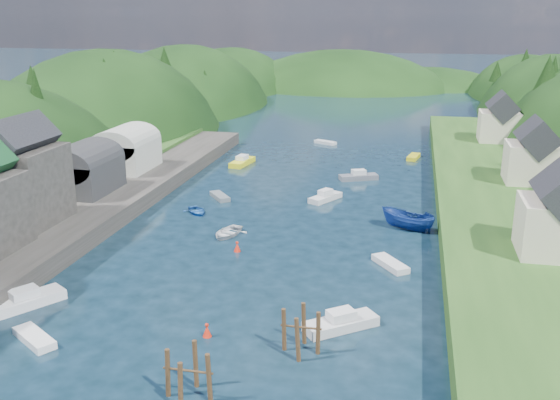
% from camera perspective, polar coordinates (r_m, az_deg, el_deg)
% --- Properties ---
extents(ground, '(600.00, 600.00, 0.00)m').
position_cam_1_polar(ground, '(89.13, 2.99, 1.54)').
color(ground, black).
rests_on(ground, ground).
extents(hillside_left, '(44.00, 245.56, 52.00)m').
position_cam_1_polar(hillside_left, '(128.47, -15.38, 2.02)').
color(hillside_left, black).
rests_on(hillside_left, ground).
extents(far_hills, '(103.00, 68.00, 44.00)m').
position_cam_1_polar(far_hills, '(212.07, 8.76, 7.33)').
color(far_hills, black).
rests_on(far_hills, ground).
extents(hill_trees, '(91.72, 151.42, 12.68)m').
position_cam_1_polar(hill_trees, '(102.51, 4.95, 9.85)').
color(hill_trees, black).
rests_on(hill_trees, ground).
extents(quay_left, '(12.00, 110.00, 2.00)m').
position_cam_1_polar(quay_left, '(70.24, -21.01, -2.99)').
color(quay_left, '#2D2B28').
rests_on(quay_left, ground).
extents(boat_sheds, '(7.00, 21.00, 7.50)m').
position_cam_1_polar(boat_sheds, '(85.80, -15.65, 3.96)').
color(boat_sheds, '#2D2D30').
rests_on(boat_sheds, quay_left).
extents(terrace_right, '(16.00, 120.00, 2.40)m').
position_cam_1_polar(terrace_right, '(78.97, 19.97, -0.59)').
color(terrace_right, '#234719').
rests_on(terrace_right, ground).
extents(right_bank_cottages, '(9.00, 59.24, 8.41)m').
position_cam_1_polar(right_bank_cottages, '(86.29, 21.58, 3.86)').
color(right_bank_cottages, beige).
rests_on(right_bank_cottages, terrace_right).
extents(piling_cluster_near, '(3.29, 3.06, 3.94)m').
position_cam_1_polar(piling_cluster_near, '(41.04, -8.38, -15.89)').
color(piling_cluster_near, '#382314').
rests_on(piling_cluster_near, ground).
extents(piling_cluster_far, '(2.96, 2.79, 3.88)m').
position_cam_1_polar(piling_cluster_far, '(45.53, 1.93, -12.21)').
color(piling_cluster_far, '#382314').
rests_on(piling_cluster_far, ground).
extents(channel_buoy_near, '(0.70, 0.70, 1.10)m').
position_cam_1_polar(channel_buoy_near, '(48.19, -6.69, -11.79)').
color(channel_buoy_near, red).
rests_on(channel_buoy_near, ground).
extents(channel_buoy_far, '(0.70, 0.70, 1.10)m').
position_cam_1_polar(channel_buoy_far, '(63.87, -3.94, -4.31)').
color(channel_buoy_far, red).
rests_on(channel_buoy_far, ground).
extents(moored_boats, '(36.56, 98.72, 2.41)m').
position_cam_1_polar(moored_boats, '(64.38, -1.87, -3.95)').
color(moored_boats, silver).
rests_on(moored_boats, ground).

